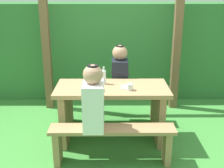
# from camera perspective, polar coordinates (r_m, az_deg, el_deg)

# --- Properties ---
(ground_plane) EXTENTS (12.00, 12.00, 0.00)m
(ground_plane) POSITION_cam_1_polar(r_m,az_deg,el_deg) (3.87, 0.00, -10.97)
(ground_plane) COLOR #3C8536
(hedge_backdrop) EXTENTS (6.40, 0.84, 1.66)m
(hedge_backdrop) POSITION_cam_1_polar(r_m,az_deg,el_deg) (5.33, -0.12, 6.95)
(hedge_backdrop) COLOR #317033
(hedge_backdrop) RESTS_ON ground_plane
(pergola_post_left) EXTENTS (0.12, 0.12, 2.16)m
(pergola_post_left) POSITION_cam_1_polar(r_m,az_deg,el_deg) (4.66, -12.97, 7.88)
(pergola_post_left) COLOR brown
(pergola_post_left) RESTS_ON ground_plane
(pergola_post_right) EXTENTS (0.12, 0.12, 2.16)m
(pergola_post_right) POSITION_cam_1_polar(r_m,az_deg,el_deg) (4.67, 12.78, 7.91)
(pergola_post_right) COLOR brown
(pergola_post_right) RESTS_ON ground_plane
(picnic_table) EXTENTS (1.40, 0.64, 0.75)m
(picnic_table) POSITION_cam_1_polar(r_m,az_deg,el_deg) (3.65, 0.00, -4.05)
(picnic_table) COLOR #9E7A51
(picnic_table) RESTS_ON ground_plane
(bench_near) EXTENTS (1.40, 0.24, 0.44)m
(bench_near) POSITION_cam_1_polar(r_m,az_deg,el_deg) (3.27, 0.06, -10.62)
(bench_near) COLOR #9E7A51
(bench_near) RESTS_ON ground_plane
(bench_far) EXTENTS (1.40, 0.24, 0.44)m
(bench_far) POSITION_cam_1_polar(r_m,az_deg,el_deg) (4.20, -0.04, -3.69)
(bench_far) COLOR #9E7A51
(bench_far) RESTS_ON ground_plane
(person_white_shirt) EXTENTS (0.25, 0.35, 0.72)m
(person_white_shirt) POSITION_cam_1_polar(r_m,az_deg,el_deg) (3.08, -3.71, -3.14)
(person_white_shirt) COLOR white
(person_white_shirt) RESTS_ON bench_near
(person_black_coat) EXTENTS (0.25, 0.35, 0.72)m
(person_black_coat) POSITION_cam_1_polar(r_m,az_deg,el_deg) (4.04, 1.54, 2.29)
(person_black_coat) COLOR black
(person_black_coat) RESTS_ON bench_far
(drinking_glass) EXTENTS (0.08, 0.08, 0.08)m
(drinking_glass) POSITION_cam_1_polar(r_m,az_deg,el_deg) (3.43, 3.55, -0.61)
(drinking_glass) COLOR silver
(drinking_glass) RESTS_ON picnic_table
(bottle_left) EXTENTS (0.06, 0.06, 0.23)m
(bottle_left) POSITION_cam_1_polar(r_m,az_deg,el_deg) (3.63, -1.67, 1.43)
(bottle_left) COLOR silver
(bottle_left) RESTS_ON picnic_table
(cell_phone) EXTENTS (0.07, 0.14, 0.01)m
(cell_phone) POSITION_cam_1_polar(r_m,az_deg,el_deg) (3.53, 2.42, -0.63)
(cell_phone) COLOR silver
(cell_phone) RESTS_ON picnic_table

